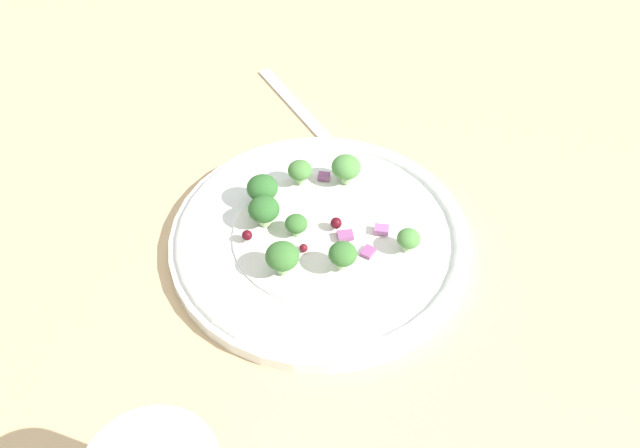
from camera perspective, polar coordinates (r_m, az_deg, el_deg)
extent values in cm
cube|color=tan|center=(65.93, 0.36, -1.00)|extent=(180.00, 180.00, 2.00)
cylinder|color=white|center=(63.51, 0.00, -1.29)|extent=(25.93, 25.93, 1.20)
torus|color=white|center=(63.06, 0.00, -0.92)|extent=(24.86, 24.86, 1.00)
cylinder|color=white|center=(62.99, 0.00, -0.86)|extent=(15.04, 15.04, 0.20)
cylinder|color=#8EB77A|center=(66.81, -1.55, 3.58)|extent=(0.83, 0.83, 0.83)
ellipsoid|color=#477A38|center=(66.13, -1.57, 4.20)|extent=(2.21, 2.21, 1.65)
cylinder|color=#ADD18E|center=(65.25, -4.44, 2.04)|extent=(1.04, 1.04, 1.04)
ellipsoid|color=#2D6028|center=(64.37, -4.50, 2.82)|extent=(2.77, 2.77, 2.08)
cylinder|color=#8EB77A|center=(66.95, 2.02, 3.69)|extent=(1.00, 1.00, 1.00)
ellipsoid|color=#4C843D|center=(66.12, 2.05, 4.45)|extent=(2.68, 2.68, 2.01)
cylinder|color=#8EB77A|center=(59.62, -2.90, -3.27)|extent=(1.03, 1.03, 1.03)
ellipsoid|color=#386B2D|center=(58.67, -2.95, -2.51)|extent=(2.76, 2.76, 2.07)
cylinder|color=#9EC684|center=(61.64, 6.83, -1.67)|extent=(0.74, 0.74, 0.74)
ellipsoid|color=#4C843D|center=(60.98, 6.91, -1.12)|extent=(1.98, 1.98, 1.48)
cylinder|color=#ADD18E|center=(63.44, -4.32, 0.40)|extent=(1.01, 1.01, 1.01)
ellipsoid|color=#2D6028|center=(62.56, -4.38, 1.16)|extent=(2.70, 2.70, 2.03)
cylinder|color=#ADD18E|center=(59.64, 1.76, -2.99)|extent=(0.88, 0.88, 0.88)
ellipsoid|color=#386B2D|center=(58.84, 1.78, -2.34)|extent=(2.34, 2.34, 1.75)
cylinder|color=#8EB77A|center=(62.53, -1.70, -0.67)|extent=(0.73, 0.73, 0.73)
ellipsoid|color=#386B2D|center=(61.88, -1.71, -0.13)|extent=(1.94, 1.94, 1.45)
sphere|color=#4C0A14|center=(62.86, 1.55, 0.24)|extent=(1.00, 1.00, 1.00)
sphere|color=maroon|center=(61.42, -1.28, -1.87)|extent=(0.71, 0.71, 0.71)
sphere|color=#4C0A14|center=(62.04, -5.69, -0.88)|extent=(0.90, 0.90, 0.90)
cube|color=#934C84|center=(61.47, 3.75, -2.17)|extent=(1.48, 1.34, 0.36)
cube|color=#A35B93|center=(62.95, 4.79, -0.43)|extent=(1.54, 1.53, 0.50)
cube|color=#934C84|center=(62.12, 1.68, -1.06)|extent=(1.62, 1.45, 0.45)
cube|color=#934C84|center=(67.47, 0.30, 3.72)|extent=(1.32, 1.32, 0.48)
cube|color=silver|center=(77.67, -1.79, 9.12)|extent=(2.64, 15.05, 0.50)
cube|color=silver|center=(71.56, 1.90, 5.16)|extent=(2.74, 3.81, 0.50)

